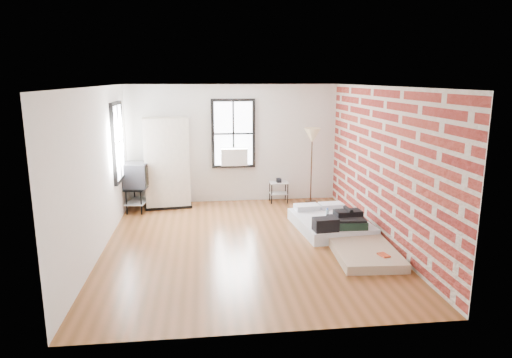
{
  "coord_description": "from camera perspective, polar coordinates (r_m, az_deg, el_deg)",
  "views": [
    {
      "loc": [
        -0.72,
        -7.81,
        2.94
      ],
      "look_at": [
        0.23,
        0.3,
        1.13
      ],
      "focal_mm": 32.0,
      "sensor_mm": 36.0,
      "label": 1
    }
  ],
  "objects": [
    {
      "name": "floor_lamp",
      "position": [
        10.85,
        7.03,
        5.0
      ],
      "size": [
        0.38,
        0.38,
        1.79
      ],
      "color": "#311F10",
      "rests_on": "ground"
    },
    {
      "name": "wardrobe",
      "position": [
        10.66,
        -11.08,
        1.96
      ],
      "size": [
        1.11,
        0.71,
        2.07
      ],
      "rotation": [
        0.0,
        0.0,
        0.11
      ],
      "color": "black",
      "rests_on": "ground"
    },
    {
      "name": "ground",
      "position": [
        8.37,
        -1.33,
        -8.05
      ],
      "size": [
        6.0,
        6.0,
        0.0
      ],
      "primitive_type": "plane",
      "color": "brown",
      "rests_on": "ground"
    },
    {
      "name": "tv_stand",
      "position": [
        10.54,
        -14.69,
        0.32
      ],
      "size": [
        0.62,
        0.83,
        1.1
      ],
      "rotation": [
        0.0,
        0.0,
        -0.13
      ],
      "color": "black",
      "rests_on": "ground"
    },
    {
      "name": "side_table",
      "position": [
        10.98,
        2.86,
        -0.95
      ],
      "size": [
        0.44,
        0.36,
        0.58
      ],
      "rotation": [
        0.0,
        0.0,
        0.01
      ],
      "color": "black",
      "rests_on": "ground"
    },
    {
      "name": "mattress_bare",
      "position": [
        8.28,
        12.58,
        -7.7
      ],
      "size": [
        1.1,
        1.95,
        0.41
      ],
      "rotation": [
        0.0,
        0.0,
        -0.06
      ],
      "color": "tan",
      "rests_on": "ground"
    },
    {
      "name": "room_shell",
      "position": [
        8.31,
        -0.04,
        4.19
      ],
      "size": [
        5.02,
        6.02,
        2.8
      ],
      "color": "silver",
      "rests_on": "ground"
    },
    {
      "name": "mattress_main",
      "position": [
        9.16,
        9.31,
        -5.37
      ],
      "size": [
        1.42,
        1.84,
        0.56
      ],
      "rotation": [
        0.0,
        0.0,
        0.09
      ],
      "color": "silver",
      "rests_on": "ground"
    }
  ]
}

